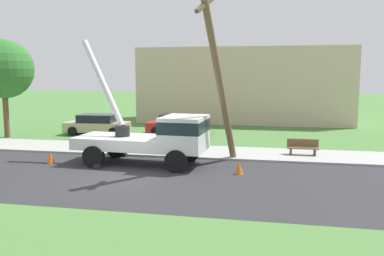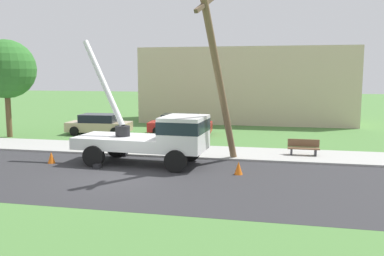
{
  "view_description": "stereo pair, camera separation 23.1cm",
  "coord_description": "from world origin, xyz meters",
  "px_view_note": "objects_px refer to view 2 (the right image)",
  "views": [
    {
      "loc": [
        6.34,
        -16.03,
        4.37
      ],
      "look_at": [
        2.48,
        3.02,
        1.73
      ],
      "focal_mm": 38.88,
      "sensor_mm": 36.0,
      "label": 1
    },
    {
      "loc": [
        6.57,
        -15.98,
        4.37
      ],
      "look_at": [
        2.48,
        3.02,
        1.73
      ],
      "focal_mm": 38.88,
      "sensor_mm": 36.0,
      "label": 2
    }
  ],
  "objects_px": {
    "traffic_cone_behind": "(51,157)",
    "park_bench": "(303,148)",
    "traffic_cone_ahead": "(238,168)",
    "parked_sedan_tan": "(99,124)",
    "utility_truck": "(158,135)",
    "roadside_tree_near": "(6,69)",
    "leaning_utility_pole": "(218,76)",
    "parked_sedan_red": "(180,124)"
  },
  "relations": [
    {
      "from": "traffic_cone_behind",
      "to": "utility_truck",
      "type": "bearing_deg",
      "value": 8.36
    },
    {
      "from": "leaning_utility_pole",
      "to": "parked_sedan_tan",
      "type": "distance_m",
      "value": 13.15
    },
    {
      "from": "parked_sedan_tan",
      "to": "roadside_tree_near",
      "type": "distance_m",
      "value": 7.05
    },
    {
      "from": "traffic_cone_ahead",
      "to": "parked_sedan_red",
      "type": "bearing_deg",
      "value": 115.87
    },
    {
      "from": "utility_truck",
      "to": "traffic_cone_ahead",
      "type": "bearing_deg",
      "value": -15.42
    },
    {
      "from": "roadside_tree_near",
      "to": "parked_sedan_tan",
      "type": "bearing_deg",
      "value": 23.72
    },
    {
      "from": "utility_truck",
      "to": "leaning_utility_pole",
      "type": "height_order",
      "value": "leaning_utility_pole"
    },
    {
      "from": "utility_truck",
      "to": "parked_sedan_tan",
      "type": "xyz_separation_m",
      "value": [
        -6.85,
        8.43,
        -0.7
      ]
    },
    {
      "from": "roadside_tree_near",
      "to": "traffic_cone_ahead",
      "type": "bearing_deg",
      "value": -23.78
    },
    {
      "from": "leaning_utility_pole",
      "to": "traffic_cone_ahead",
      "type": "xyz_separation_m",
      "value": [
        1.1,
        -1.31,
        -3.92
      ]
    },
    {
      "from": "traffic_cone_ahead",
      "to": "parked_sedan_tan",
      "type": "distance_m",
      "value": 14.37
    },
    {
      "from": "utility_truck",
      "to": "parked_sedan_tan",
      "type": "distance_m",
      "value": 10.89
    },
    {
      "from": "parked_sedan_tan",
      "to": "leaning_utility_pole",
      "type": "bearing_deg",
      "value": -40.34
    },
    {
      "from": "parked_sedan_red",
      "to": "park_bench",
      "type": "bearing_deg",
      "value": -37.58
    },
    {
      "from": "utility_truck",
      "to": "roadside_tree_near",
      "type": "distance_m",
      "value": 14.04
    },
    {
      "from": "parked_sedan_tan",
      "to": "traffic_cone_behind",
      "type": "bearing_deg",
      "value": -79.34
    },
    {
      "from": "utility_truck",
      "to": "leaning_utility_pole",
      "type": "distance_m",
      "value": 3.97
    },
    {
      "from": "parked_sedan_tan",
      "to": "parked_sedan_red",
      "type": "relative_size",
      "value": 0.99
    },
    {
      "from": "traffic_cone_ahead",
      "to": "traffic_cone_behind",
      "type": "xyz_separation_m",
      "value": [
        -9.04,
        0.33,
        0.0
      ]
    },
    {
      "from": "utility_truck",
      "to": "roadside_tree_near",
      "type": "relative_size",
      "value": 1.04
    },
    {
      "from": "traffic_cone_ahead",
      "to": "park_bench",
      "type": "bearing_deg",
      "value": 56.97
    },
    {
      "from": "park_bench",
      "to": "utility_truck",
      "type": "bearing_deg",
      "value": -153.6
    },
    {
      "from": "leaning_utility_pole",
      "to": "traffic_cone_behind",
      "type": "distance_m",
      "value": 8.9
    },
    {
      "from": "utility_truck",
      "to": "roadside_tree_near",
      "type": "bearing_deg",
      "value": 153.75
    },
    {
      "from": "traffic_cone_ahead",
      "to": "parked_sedan_tan",
      "type": "bearing_deg",
      "value": 138.53
    },
    {
      "from": "utility_truck",
      "to": "traffic_cone_ahead",
      "type": "distance_m",
      "value": 4.21
    },
    {
      "from": "parked_sedan_tan",
      "to": "park_bench",
      "type": "xyz_separation_m",
      "value": [
        13.67,
        -5.05,
        -0.25
      ]
    },
    {
      "from": "traffic_cone_behind",
      "to": "leaning_utility_pole",
      "type": "bearing_deg",
      "value": 7.07
    },
    {
      "from": "traffic_cone_behind",
      "to": "park_bench",
      "type": "relative_size",
      "value": 0.35
    },
    {
      "from": "utility_truck",
      "to": "parked_sedan_red",
      "type": "distance_m",
      "value": 9.71
    },
    {
      "from": "traffic_cone_ahead",
      "to": "park_bench",
      "type": "xyz_separation_m",
      "value": [
        2.9,
        4.46,
        0.18
      ]
    },
    {
      "from": "traffic_cone_ahead",
      "to": "parked_sedan_tan",
      "type": "height_order",
      "value": "parked_sedan_tan"
    },
    {
      "from": "leaning_utility_pole",
      "to": "roadside_tree_near",
      "type": "bearing_deg",
      "value": 158.89
    },
    {
      "from": "traffic_cone_ahead",
      "to": "park_bench",
      "type": "distance_m",
      "value": 5.33
    },
    {
      "from": "utility_truck",
      "to": "parked_sedan_tan",
      "type": "height_order",
      "value": "utility_truck"
    },
    {
      "from": "traffic_cone_behind",
      "to": "roadside_tree_near",
      "type": "relative_size",
      "value": 0.09
    },
    {
      "from": "traffic_cone_ahead",
      "to": "traffic_cone_behind",
      "type": "height_order",
      "value": "same"
    },
    {
      "from": "utility_truck",
      "to": "traffic_cone_ahead",
      "type": "relative_size",
      "value": 12.05
    },
    {
      "from": "traffic_cone_ahead",
      "to": "traffic_cone_behind",
      "type": "relative_size",
      "value": 1.0
    },
    {
      "from": "traffic_cone_behind",
      "to": "park_bench",
      "type": "bearing_deg",
      "value": 19.11
    },
    {
      "from": "traffic_cone_behind",
      "to": "parked_sedan_tan",
      "type": "distance_m",
      "value": 9.36
    },
    {
      "from": "traffic_cone_behind",
      "to": "parked_sedan_red",
      "type": "height_order",
      "value": "parked_sedan_red"
    }
  ]
}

